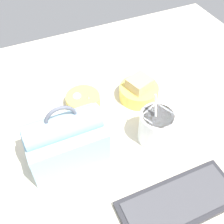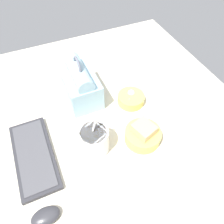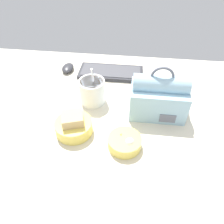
{
  "view_description": "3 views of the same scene",
  "coord_description": "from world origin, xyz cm",
  "px_view_note": "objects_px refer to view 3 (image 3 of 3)",
  "views": [
    {
      "loc": [
        28.98,
        57.97,
        72.67
      ],
      "look_at": [
        4.47,
        2.86,
        7.0
      ],
      "focal_mm": 45.0,
      "sensor_mm": 36.0,
      "label": 1
    },
    {
      "loc": [
        -46.23,
        24.94,
        74.56
      ],
      "look_at": [
        4.47,
        2.86,
        7.0
      ],
      "focal_mm": 35.0,
      "sensor_mm": 36.0,
      "label": 2
    },
    {
      "loc": [
        11.5,
        -56.84,
        63.98
      ],
      "look_at": [
        4.47,
        2.86,
        7.0
      ],
      "focal_mm": 35.0,
      "sensor_mm": 36.0,
      "label": 3
    }
  ],
  "objects_px": {
    "computer_mouse": "(68,68)",
    "lunch_bag": "(159,97)",
    "bento_bowl_snacks": "(125,142)",
    "soup_cup": "(92,91)",
    "keyboard": "(110,72)",
    "bento_bowl_sandwich": "(74,126)"
  },
  "relations": [
    {
      "from": "keyboard",
      "to": "lunch_bag",
      "type": "distance_m",
      "value": 0.35
    },
    {
      "from": "lunch_bag",
      "to": "soup_cup",
      "type": "distance_m",
      "value": 0.27
    },
    {
      "from": "bento_bowl_snacks",
      "to": "soup_cup",
      "type": "bearing_deg",
      "value": 124.09
    },
    {
      "from": "lunch_bag",
      "to": "bento_bowl_snacks",
      "type": "distance_m",
      "value": 0.23
    },
    {
      "from": "soup_cup",
      "to": "computer_mouse",
      "type": "relative_size",
      "value": 1.97
    },
    {
      "from": "soup_cup",
      "to": "bento_bowl_sandwich",
      "type": "height_order",
      "value": "soup_cup"
    },
    {
      "from": "keyboard",
      "to": "bento_bowl_sandwich",
      "type": "relative_size",
      "value": 2.31
    },
    {
      "from": "keyboard",
      "to": "soup_cup",
      "type": "bearing_deg",
      "value": -103.06
    },
    {
      "from": "bento_bowl_sandwich",
      "to": "computer_mouse",
      "type": "height_order",
      "value": "bento_bowl_sandwich"
    },
    {
      "from": "keyboard",
      "to": "bento_bowl_sandwich",
      "type": "xyz_separation_m",
      "value": [
        -0.09,
        -0.4,
        0.02
      ]
    },
    {
      "from": "keyboard",
      "to": "soup_cup",
      "type": "height_order",
      "value": "soup_cup"
    },
    {
      "from": "lunch_bag",
      "to": "soup_cup",
      "type": "xyz_separation_m",
      "value": [
        -0.27,
        0.04,
        -0.03
      ]
    },
    {
      "from": "soup_cup",
      "to": "keyboard",
      "type": "bearing_deg",
      "value": 76.94
    },
    {
      "from": "bento_bowl_sandwich",
      "to": "computer_mouse",
      "type": "distance_m",
      "value": 0.43
    },
    {
      "from": "computer_mouse",
      "to": "bento_bowl_snacks",
      "type": "bearing_deg",
      "value": -54.19
    },
    {
      "from": "bento_bowl_snacks",
      "to": "keyboard",
      "type": "bearing_deg",
      "value": 103.23
    },
    {
      "from": "lunch_bag",
      "to": "bento_bowl_sandwich",
      "type": "distance_m",
      "value": 0.34
    },
    {
      "from": "computer_mouse",
      "to": "lunch_bag",
      "type": "bearing_deg",
      "value": -30.88
    },
    {
      "from": "bento_bowl_sandwich",
      "to": "soup_cup",
      "type": "bearing_deg",
      "value": 78.5
    },
    {
      "from": "keyboard",
      "to": "bento_bowl_snacks",
      "type": "relative_size",
      "value": 2.71
    },
    {
      "from": "computer_mouse",
      "to": "bento_bowl_sandwich",
      "type": "bearing_deg",
      "value": -71.72
    },
    {
      "from": "bento_bowl_snacks",
      "to": "computer_mouse",
      "type": "distance_m",
      "value": 0.56
    }
  ]
}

